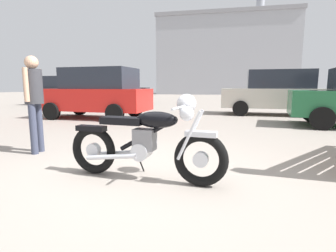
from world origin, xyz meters
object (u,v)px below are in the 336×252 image
bystander (34,94)px  white_estate_far (68,90)px  silver_sedan_mid (118,90)px  vintage_motorcycle (148,141)px  blue_hatchback_right (97,93)px  pale_sedan_back (274,92)px

bystander → white_estate_far: (-6.34, 10.31, -0.08)m
silver_sedan_mid → white_estate_far: bearing=-141.9°
silver_sedan_mid → vintage_motorcycle: bearing=-72.6°
vintage_motorcycle → silver_sedan_mid: silver_sedan_mid is taller
blue_hatchback_right → white_estate_far: 7.41m
blue_hatchback_right → pale_sedan_back: 6.93m
vintage_motorcycle → silver_sedan_mid: bearing=120.5°
bystander → blue_hatchback_right: blue_hatchback_right is taller
pale_sedan_back → blue_hatchback_right: bearing=24.9°
blue_hatchback_right → silver_sedan_mid: same height
blue_hatchback_right → white_estate_far: bearing=-46.2°
bystander → pale_sedan_back: bearing=-131.1°
white_estate_far → silver_sedan_mid: (2.22, 2.31, -0.02)m
vintage_motorcycle → bystander: size_ratio=1.25×
vintage_motorcycle → blue_hatchback_right: 6.70m
white_estate_far → pale_sedan_back: 11.64m
bystander → vintage_motorcycle: bearing=153.0°
blue_hatchback_right → vintage_motorcycle: bearing=125.9°
vintage_motorcycle → bystander: 2.48m
bystander → silver_sedan_mid: (-4.12, 12.62, -0.10)m
bystander → blue_hatchback_right: (-1.42, 4.76, -0.10)m
vintage_motorcycle → blue_hatchback_right: blue_hatchback_right is taller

